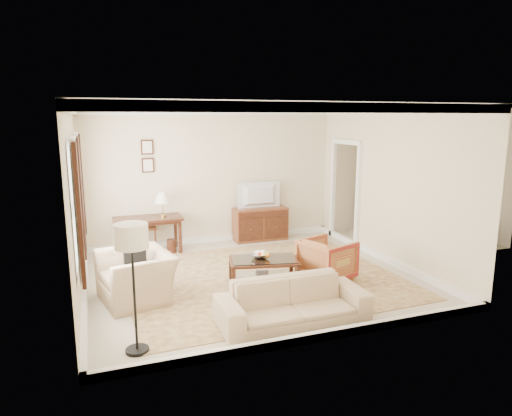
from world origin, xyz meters
TOP-DOWN VIEW (x-y plane):
  - room_shell at (0.00, 0.00)m, footprint 5.51×5.01m
  - annex_bedroom at (4.49, 1.15)m, footprint 3.00×2.70m
  - window_front at (-2.70, -0.70)m, footprint 0.12×1.56m
  - window_rear at (-2.70, 0.90)m, footprint 0.12×1.56m
  - doorway at (2.71, 1.50)m, footprint 0.10×1.12m
  - rug at (0.15, -0.12)m, footprint 4.60×3.97m
  - writing_desk at (-1.48, 2.06)m, footprint 1.35×0.68m
  - desk_chair at (-1.52, 2.41)m, footprint 0.51×0.51m
  - desk_lamp at (-1.17, 2.06)m, footprint 0.32×0.32m
  - framed_prints at (-1.38, 2.47)m, footprint 0.25×0.04m
  - sideboard at (1.00, 2.24)m, footprint 1.20×0.46m
  - tv at (1.00, 2.22)m, footprint 0.94×0.54m
  - coffee_table at (0.06, -0.47)m, footprint 1.21×0.86m
  - fruit_bowl at (0.02, -0.38)m, footprint 0.42×0.42m
  - book_a at (-0.04, -0.33)m, footprint 0.28×0.13m
  - book_b at (0.26, -0.62)m, footprint 0.25×0.18m
  - striped_armchair at (1.16, -0.59)m, footprint 0.93×0.96m
  - club_armchair at (-1.95, -0.35)m, footprint 0.95×1.25m
  - backpack at (-1.96, -0.25)m, footprint 0.23×0.33m
  - sofa at (-0.07, -1.89)m, footprint 2.02×0.61m
  - floor_lamp at (-2.12, -1.97)m, footprint 0.38×0.38m

SIDE VIEW (x-z plane):
  - rug at x=0.15m, z-range 0.00..0.01m
  - book_b at x=0.26m, z-range -0.01..0.37m
  - book_a at x=-0.04m, z-range -0.01..0.37m
  - annex_bedroom at x=4.49m, z-range -1.11..1.79m
  - coffee_table at x=0.06m, z-range 0.12..0.59m
  - sideboard at x=1.00m, z-range 0.00..0.74m
  - sofa at x=-0.07m, z-range 0.00..0.79m
  - striped_armchair at x=1.16m, z-range 0.00..0.79m
  - club_armchair at x=-1.95m, z-range 0.00..0.98m
  - fruit_bowl at x=0.02m, z-range 0.46..0.57m
  - desk_chair at x=-1.52m, z-range 0.00..1.05m
  - writing_desk at x=-1.48m, z-range 0.26..1.00m
  - backpack at x=-1.96m, z-range 0.54..0.94m
  - desk_lamp at x=-1.17m, z-range 0.74..1.24m
  - doorway at x=2.71m, z-range -0.05..2.20m
  - tv at x=1.00m, z-range 1.14..1.27m
  - floor_lamp at x=-2.12m, z-range 0.52..2.08m
  - window_front at x=-2.70m, z-range 0.65..2.45m
  - window_rear at x=-2.70m, z-range 0.65..2.45m
  - framed_prints at x=-1.38m, z-range 1.60..2.28m
  - room_shell at x=0.00m, z-range 1.02..3.93m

